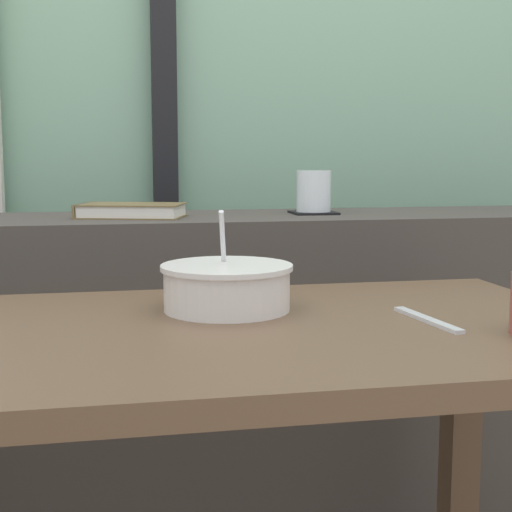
# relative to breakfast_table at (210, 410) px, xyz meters

# --- Properties ---
(outdoor_backdrop) EXTENTS (4.80, 0.08, 2.80)m
(outdoor_backdrop) POSITION_rel_breakfast_table_xyz_m (0.06, 1.22, 0.78)
(outdoor_backdrop) COLOR #84B293
(outdoor_backdrop) RESTS_ON ground
(window_divider_post) EXTENTS (0.07, 0.05, 2.60)m
(window_divider_post) POSITION_rel_breakfast_table_xyz_m (0.03, 1.15, 0.68)
(window_divider_post) COLOR black
(window_divider_post) RESTS_ON ground
(dark_console_ledge) EXTENTS (2.80, 0.36, 0.85)m
(dark_console_ledge) POSITION_rel_breakfast_table_xyz_m (0.06, 0.63, -0.19)
(dark_console_ledge) COLOR #423D38
(dark_console_ledge) RESTS_ON ground
(breakfast_table) EXTENTS (1.16, 0.63, 0.74)m
(breakfast_table) POSITION_rel_breakfast_table_xyz_m (0.00, 0.00, 0.00)
(breakfast_table) COLOR brown
(breakfast_table) RESTS_ON ground
(coaster_square) EXTENTS (0.10, 0.10, 0.00)m
(coaster_square) POSITION_rel_breakfast_table_xyz_m (0.33, 0.63, 0.23)
(coaster_square) COLOR black
(coaster_square) RESTS_ON dark_console_ledge
(juice_glass) EXTENTS (0.08, 0.08, 0.10)m
(juice_glass) POSITION_rel_breakfast_table_xyz_m (0.33, 0.63, 0.28)
(juice_glass) COLOR white
(juice_glass) RESTS_ON coaster_square
(closed_book) EXTENTS (0.25, 0.19, 0.03)m
(closed_book) POSITION_rel_breakfast_table_xyz_m (-0.09, 0.61, 0.25)
(closed_book) COLOR brown
(closed_book) RESTS_ON dark_console_ledge
(soup_bowl) EXTENTS (0.21, 0.21, 0.16)m
(soup_bowl) POSITION_rel_breakfast_table_xyz_m (0.04, 0.11, 0.16)
(soup_bowl) COLOR silver
(soup_bowl) RESTS_ON breakfast_table
(fork_utensil) EXTENTS (0.04, 0.17, 0.01)m
(fork_utensil) POSITION_rel_breakfast_table_xyz_m (0.32, -0.03, 0.13)
(fork_utensil) COLOR silver
(fork_utensil) RESTS_ON breakfast_table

